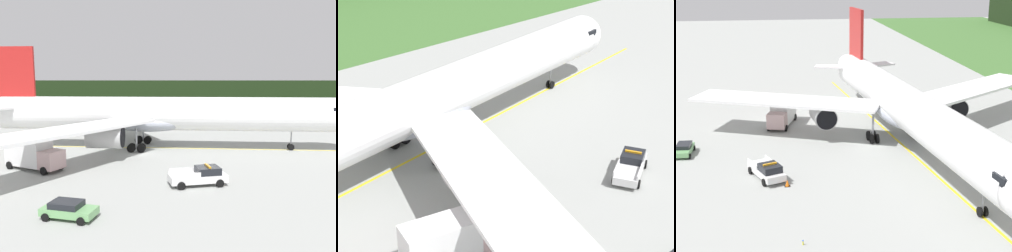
# 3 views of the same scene
# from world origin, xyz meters

# --- Properties ---
(ground) EXTENTS (320.00, 320.00, 0.00)m
(ground) POSITION_xyz_m (0.00, 0.00, 0.00)
(ground) COLOR #9C9F9B
(taxiway_centerline_main) EXTENTS (77.86, 9.31, 0.01)m
(taxiway_centerline_main) POSITION_xyz_m (1.54, 4.04, 0.00)
(taxiway_centerline_main) COLOR yellow
(taxiway_centerline_main) RESTS_ON ground
(airliner) EXTENTS (58.11, 50.62, 15.02)m
(airliner) POSITION_xyz_m (0.48, 3.92, 5.01)
(airliner) COLOR white
(airliner) RESTS_ON ground
(ops_pickup_truck) EXTENTS (5.91, 4.08, 1.94)m
(ops_pickup_truck) POSITION_xyz_m (8.70, -12.65, 0.90)
(ops_pickup_truck) COLOR silver
(ops_pickup_truck) RESTS_ON ground
(catering_truck) EXTENTS (7.49, 4.30, 3.68)m
(catering_truck) POSITION_xyz_m (-10.40, -10.56, 1.86)
(catering_truck) COLOR #C09E9E
(catering_truck) RESTS_ON ground
(apron_cone) EXTENTS (0.56, 0.56, 0.70)m
(apron_cone) POSITION_xyz_m (11.01, -10.66, 0.34)
(apron_cone) COLOR black
(apron_cone) RESTS_ON ground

